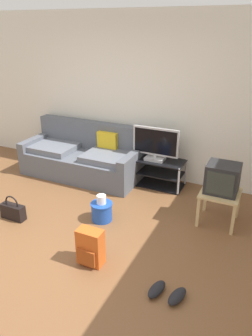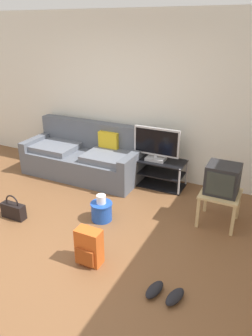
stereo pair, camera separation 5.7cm
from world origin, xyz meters
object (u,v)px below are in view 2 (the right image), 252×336
Objects in this scene: couch at (85,157)px; crt_tv at (223,179)px; backpack at (89,247)px; sneakers_pair at (165,293)px; side_table at (220,198)px; handbag at (13,210)px; cleaning_bucket at (102,210)px; tv_stand at (156,172)px; flat_tv at (156,145)px.

crt_tv is (2.46, -0.54, 0.32)m from couch.
backpack is 1.10× the size of sneakers_pair.
side_table is 2.80m from handbag.
couch reaches higher than cleaning_bucket.
cleaning_bucket reaches higher than handbag.
tv_stand is 2.24× the size of backpack.
tv_stand is at bearing 94.14° from backpack.
flat_tv is (0.00, -0.02, 0.49)m from tv_stand.
flat_tv is at bearing 150.19° from crt_tv.
handbag is at bearing 169.48° from sneakers_pair.
crt_tv reaches higher than side_table.
tv_stand is 2.33× the size of crt_tv.
tv_stand is 2.16m from backpack.
flat_tv reaches higher than crt_tv.
tv_stand is at bearing 90.00° from flat_tv.
crt_tv is 1.90m from backpack.
couch is at bearing 86.55° from handbag.
backpack is at bearing -88.68° from flat_tv.
flat_tv is 2.16× the size of handbag.
crt_tv is (1.17, -0.69, 0.42)m from tv_stand.
handbag is (-2.56, -1.12, -0.26)m from side_table.
couch is 1.70m from handbag.
cleaning_bucket is at bearing -101.64° from flat_tv.
tv_stand is 2.46× the size of sneakers_pair.
flat_tv is 2.02× the size of cleaning_bucket.
sneakers_pair is (0.98, -2.27, -0.18)m from tv_stand.
side_table reaches higher than tv_stand.
couch is 2.52m from side_table.
flat_tv reaches higher than cleaning_bucket.
couch reaches higher than tv_stand.
couch is 5.51× the size of cleaning_bucket.
side_table is at bearing -31.21° from tv_stand.
side_table reaches higher than backpack.
side_table is (2.46, -0.56, 0.06)m from couch.
handbag is (-1.44, 0.33, -0.09)m from backpack.
sneakers_pair is at bearing -96.94° from crt_tv.
couch is 4.13× the size of side_table.
handbag is (-1.39, -1.83, -0.10)m from tv_stand.
flat_tv is 1.35m from crt_tv.
sneakers_pair is at bearing -36.80° from cleaning_bucket.
couch reaches higher than backpack.
couch is 4.85× the size of backpack.
tv_stand is at bearing 113.35° from sneakers_pair.
couch is 2.16× the size of tv_stand.
backpack reaches higher than sneakers_pair.
tv_stand is 2.48m from sneakers_pair.
side_table is 1.17× the size of backpack.
backpack is 0.89m from cleaning_bucket.
couch is 1.57m from cleaning_bucket.
flat_tv reaches higher than backpack.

